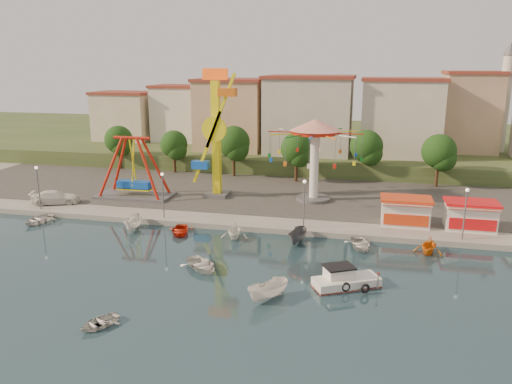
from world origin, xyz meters
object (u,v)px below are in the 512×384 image
(rowboat_a, at_px, (202,265))
(pirate_ship_ride, at_px, (134,168))
(van, at_px, (55,197))
(kamikaze_tower, at_px, (217,137))
(wave_swinger, at_px, (315,142))
(skiff, at_px, (268,291))
(cabin_motorboat, at_px, (345,281))

(rowboat_a, bearing_deg, pirate_ship_ride, 81.99)
(van, bearing_deg, rowboat_a, -142.91)
(pirate_ship_ride, distance_m, van, 10.23)
(kamikaze_tower, height_order, wave_swinger, kamikaze_tower)
(van, bearing_deg, skiff, -143.51)
(pirate_ship_ride, bearing_deg, wave_swinger, 8.43)
(skiff, bearing_deg, wave_swinger, 126.30)
(rowboat_a, bearing_deg, cabin_motorboat, -50.86)
(rowboat_a, distance_m, skiff, 8.25)
(wave_swinger, distance_m, van, 33.27)
(pirate_ship_ride, bearing_deg, cabin_motorboat, -35.60)
(kamikaze_tower, height_order, rowboat_a, kamikaze_tower)
(cabin_motorboat, height_order, skiff, cabin_motorboat)
(pirate_ship_ride, xyz_separation_m, rowboat_a, (16.03, -19.65, -3.96))
(pirate_ship_ride, height_order, cabin_motorboat, pirate_ship_ride)
(rowboat_a, height_order, skiff, skiff)
(wave_swinger, bearing_deg, skiff, -90.59)
(rowboat_a, bearing_deg, wave_swinger, 25.47)
(kamikaze_tower, distance_m, van, 21.65)
(cabin_motorboat, bearing_deg, skiff, -175.49)
(wave_swinger, height_order, van, wave_swinger)
(pirate_ship_ride, distance_m, wave_swinger, 23.78)
(kamikaze_tower, bearing_deg, wave_swinger, 5.37)
(rowboat_a, height_order, van, van)
(cabin_motorboat, distance_m, rowboat_a, 12.55)
(pirate_ship_ride, height_order, kamikaze_tower, kamikaze_tower)
(skiff, distance_m, van, 36.19)
(pirate_ship_ride, xyz_separation_m, van, (-8.09, -5.52, -2.96))
(kamikaze_tower, height_order, skiff, kamikaze_tower)
(cabin_motorboat, relative_size, rowboat_a, 1.37)
(cabin_motorboat, bearing_deg, wave_swinger, 73.77)
(van, bearing_deg, pirate_ship_ride, -78.25)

